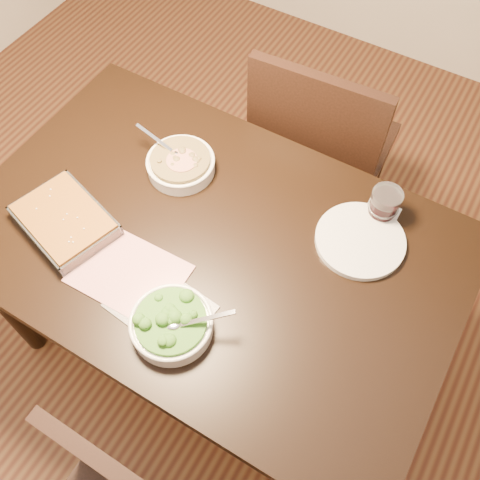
# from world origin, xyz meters

# --- Properties ---
(ground) EXTENTS (4.00, 4.00, 0.00)m
(ground) POSITION_xyz_m (0.00, 0.00, 0.00)
(ground) COLOR #3F1D12
(ground) RESTS_ON ground
(table) EXTENTS (1.40, 0.90, 0.75)m
(table) POSITION_xyz_m (0.00, 0.00, 0.65)
(table) COLOR black
(table) RESTS_ON ground
(magazine_a) EXTENTS (0.30, 0.22, 0.01)m
(magazine_a) POSITION_xyz_m (-0.13, -0.20, 0.75)
(magazine_a) COLOR #BE3649
(magazine_a) RESTS_ON table
(magazine_b) EXTENTS (0.27, 0.20, 0.00)m
(magazine_b) POSITION_xyz_m (-0.00, -0.24, 0.75)
(magazine_b) COLOR #292931
(magazine_b) RESTS_ON table
(coaster) EXTENTS (0.10, 0.10, 0.00)m
(coaster) POSITION_xyz_m (0.38, 0.33, 0.75)
(coaster) COLOR white
(coaster) RESTS_ON table
(stew_bowl) EXTENTS (0.23, 0.21, 0.08)m
(stew_bowl) POSITION_xyz_m (-0.21, 0.17, 0.78)
(stew_bowl) COLOR white
(stew_bowl) RESTS_ON table
(broccoli_bowl) EXTENTS (0.22, 0.21, 0.08)m
(broccoli_bowl) POSITION_xyz_m (0.06, -0.27, 0.78)
(broccoli_bowl) COLOR white
(broccoli_bowl) RESTS_ON table
(baking_dish) EXTENTS (0.32, 0.27, 0.05)m
(baking_dish) POSITION_xyz_m (-0.38, -0.17, 0.77)
(baking_dish) COLOR silver
(baking_dish) RESTS_ON table
(wine_tumbler) EXTENTS (0.09, 0.09, 0.10)m
(wine_tumbler) POSITION_xyz_m (0.38, 0.33, 0.80)
(wine_tumbler) COLOR black
(wine_tumbler) RESTS_ON coaster
(dinner_plate) EXTENTS (0.25, 0.25, 0.02)m
(dinner_plate) POSITION_xyz_m (0.36, 0.21, 0.76)
(dinner_plate) COLOR silver
(dinner_plate) RESTS_ON table
(chair_far) EXTENTS (0.48, 0.48, 0.97)m
(chair_far) POSITION_xyz_m (0.06, 0.64, 0.54)
(chair_far) COLOR black
(chair_far) RESTS_ON ground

